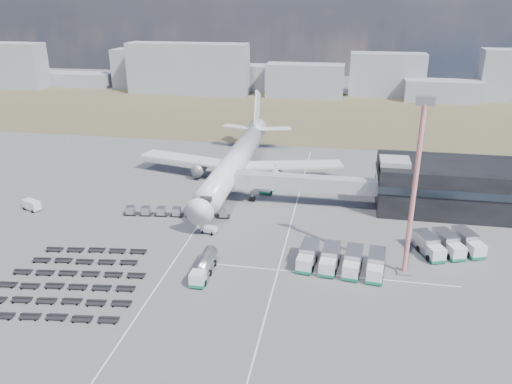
# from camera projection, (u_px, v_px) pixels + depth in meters

# --- Properties ---
(ground) EXTENTS (420.00, 420.00, 0.00)m
(ground) POSITION_uv_depth(u_px,v_px,m) (199.00, 240.00, 92.76)
(ground) COLOR #565659
(ground) RESTS_ON ground
(grass_strip) EXTENTS (420.00, 90.00, 0.01)m
(grass_strip) POSITION_uv_depth(u_px,v_px,m) (279.00, 113.00, 193.38)
(grass_strip) COLOR brown
(grass_strip) RESTS_ON ground
(lane_markings) EXTENTS (47.12, 110.00, 0.01)m
(lane_markings) POSITION_uv_depth(u_px,v_px,m) (253.00, 237.00, 93.88)
(lane_markings) COLOR silver
(lane_markings) RESTS_ON ground
(terminal) EXTENTS (30.40, 16.40, 11.00)m
(terminal) POSITION_uv_depth(u_px,v_px,m) (449.00, 185.00, 104.78)
(terminal) COLOR black
(terminal) RESTS_ON ground
(jet_bridge) EXTENTS (30.30, 3.80, 7.05)m
(jet_bridge) POSITION_uv_depth(u_px,v_px,m) (296.00, 183.00, 106.93)
(jet_bridge) COLOR #939399
(jet_bridge) RESTS_ON ground
(airliner) EXTENTS (51.59, 64.53, 17.62)m
(airliner) POSITION_uv_depth(u_px,v_px,m) (236.00, 160.00, 120.43)
(airliner) COLOR silver
(airliner) RESTS_ON ground
(skyline) EXTENTS (324.86, 26.72, 22.56)m
(skyline) POSITION_uv_depth(u_px,v_px,m) (264.00, 74.00, 227.38)
(skyline) COLOR #8F939C
(skyline) RESTS_ON ground
(fuel_tanker) EXTENTS (2.47, 9.39, 3.03)m
(fuel_tanker) POSITION_uv_depth(u_px,v_px,m) (204.00, 266.00, 80.89)
(fuel_tanker) COLOR silver
(fuel_tanker) RESTS_ON ground
(pushback_tug) EXTENTS (3.15, 2.19, 1.34)m
(pushback_tug) POSITION_uv_depth(u_px,v_px,m) (209.00, 230.00, 95.42)
(pushback_tug) COLOR silver
(pushback_tug) RESTS_ON ground
(utility_van) EXTENTS (4.49, 3.29, 2.20)m
(utility_van) POSITION_uv_depth(u_px,v_px,m) (32.00, 205.00, 105.42)
(utility_van) COLOR silver
(utility_van) RESTS_ON ground
(catering_truck) EXTENTS (4.05, 7.25, 3.14)m
(catering_truck) POSITION_uv_depth(u_px,v_px,m) (270.00, 184.00, 115.95)
(catering_truck) COLOR silver
(catering_truck) RESTS_ON ground
(service_trucks_near) EXTENTS (14.65, 9.15, 3.09)m
(service_trucks_near) POSITION_uv_depth(u_px,v_px,m) (341.00, 260.00, 82.45)
(service_trucks_near) COLOR silver
(service_trucks_near) RESTS_ON ground
(service_trucks_far) EXTENTS (12.18, 10.73, 3.09)m
(service_trucks_far) POSITION_uv_depth(u_px,v_px,m) (448.00, 244.00, 87.85)
(service_trucks_far) COLOR silver
(service_trucks_far) RESTS_ON ground
(uld_row) EXTENTS (22.06, 4.00, 1.71)m
(uld_row) POSITION_uv_depth(u_px,v_px,m) (177.00, 212.00, 102.52)
(uld_row) COLOR black
(uld_row) RESTS_ON ground
(baggage_dollies) EXTENTS (24.22, 23.74, 0.68)m
(baggage_dollies) POSITION_uv_depth(u_px,v_px,m) (70.00, 281.00, 79.02)
(baggage_dollies) COLOR black
(baggage_dollies) RESTS_ON ground
(floodlight_mast) EXTENTS (2.73, 2.24, 29.04)m
(floodlight_mast) POSITION_uv_depth(u_px,v_px,m) (414.00, 190.00, 76.62)
(floodlight_mast) COLOR red
(floodlight_mast) RESTS_ON ground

